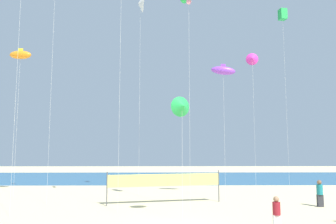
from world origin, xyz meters
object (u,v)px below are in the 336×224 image
(beachgoer_teal_shirt, at_px, (320,192))
(kite_orange_inflatable, at_px, (20,55))
(beachgoer_maroon_shirt, at_px, (277,212))
(kite_white_delta, at_px, (140,4))
(kite_green_box, at_px, (283,15))
(kite_green_delta, at_px, (182,106))
(kite_magenta_delta, at_px, (252,59))
(volleyball_net, at_px, (165,181))
(kite_violet_inflatable, at_px, (223,71))

(beachgoer_teal_shirt, bearing_deg, kite_orange_inflatable, -36.91)
(beachgoer_maroon_shirt, bearing_deg, kite_white_delta, -73.17)
(kite_green_box, bearing_deg, beachgoer_teal_shirt, -100.01)
(kite_green_delta, relative_size, kite_magenta_delta, 0.53)
(beachgoer_teal_shirt, xyz_separation_m, kite_magenta_delta, (-2.45, 7.45, 11.76))
(volleyball_net, relative_size, kite_orange_inflatable, 0.66)
(beachgoer_teal_shirt, distance_m, kite_green_delta, 12.27)
(beachgoer_maroon_shirt, distance_m, kite_green_delta, 7.60)
(kite_violet_inflatable, height_order, kite_magenta_delta, kite_magenta_delta)
(kite_green_delta, bearing_deg, kite_violet_inflatable, 63.56)
(kite_white_delta, distance_m, kite_orange_inflatable, 11.71)
(beachgoer_maroon_shirt, distance_m, kite_magenta_delta, 18.69)
(kite_green_box, xyz_separation_m, kite_orange_inflatable, (-25.39, -6.27, -6.41))
(beachgoer_teal_shirt, bearing_deg, volleyball_net, -34.05)
(kite_green_box, height_order, kite_green_delta, kite_green_box)
(kite_orange_inflatable, height_order, kite_magenta_delta, kite_magenta_delta)
(beachgoer_teal_shirt, relative_size, kite_magenta_delta, 0.14)
(kite_orange_inflatable, bearing_deg, kite_white_delta, 8.64)
(beachgoer_maroon_shirt, distance_m, volleyball_net, 9.92)
(beachgoer_maroon_shirt, bearing_deg, beachgoer_teal_shirt, -143.88)
(kite_white_delta, bearing_deg, kite_green_delta, -72.50)
(kite_green_delta, bearing_deg, beachgoer_maroon_shirt, -25.38)
(kite_violet_inflatable, distance_m, kite_green_delta, 9.64)
(beachgoer_maroon_shirt, height_order, kite_magenta_delta, kite_magenta_delta)
(volleyball_net, relative_size, kite_green_delta, 1.18)
(kite_violet_inflatable, xyz_separation_m, kite_orange_inflatable, (-17.45, 1.02, 1.59))
(beachgoer_teal_shirt, bearing_deg, kite_violet_inflatable, -55.14)
(kite_green_delta, bearing_deg, beachgoer_teal_shirt, 24.38)
(volleyball_net, bearing_deg, kite_magenta_delta, 35.20)
(beachgoer_maroon_shirt, xyz_separation_m, kite_green_box, (7.23, 17.32, 17.67))
(beachgoer_maroon_shirt, relative_size, volleyball_net, 0.20)
(kite_white_delta, bearing_deg, kite_violet_inflatable, -19.76)
(beachgoer_teal_shirt, height_order, volleyball_net, volleyball_net)
(kite_green_delta, distance_m, kite_magenta_delta, 15.44)
(kite_green_delta, relative_size, kite_orange_inflatable, 0.56)
(beachgoer_teal_shirt, xyz_separation_m, beachgoer_maroon_shirt, (-5.36, -6.70, -0.09))
(beachgoer_maroon_shirt, relative_size, kite_orange_inflatable, 0.13)
(kite_violet_inflatable, relative_size, kite_orange_inflatable, 0.87)
(beachgoer_teal_shirt, distance_m, kite_magenta_delta, 14.14)
(kite_green_delta, height_order, kite_magenta_delta, kite_magenta_delta)
(volleyball_net, height_order, kite_magenta_delta, kite_magenta_delta)
(beachgoer_maroon_shirt, relative_size, kite_magenta_delta, 0.13)
(beachgoer_maroon_shirt, height_order, kite_white_delta, kite_white_delta)
(kite_green_box, distance_m, kite_orange_inflatable, 26.92)
(kite_violet_inflatable, height_order, kite_white_delta, kite_white_delta)
(beachgoer_maroon_shirt, relative_size, kite_green_delta, 0.24)
(volleyball_net, xyz_separation_m, kite_magenta_delta, (8.50, 5.99, 11.11))
(kite_green_box, bearing_deg, kite_orange_inflatable, -166.12)
(beachgoer_maroon_shirt, height_order, kite_violet_inflatable, kite_violet_inflatable)
(kite_violet_inflatable, bearing_deg, beachgoer_teal_shirt, -28.70)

